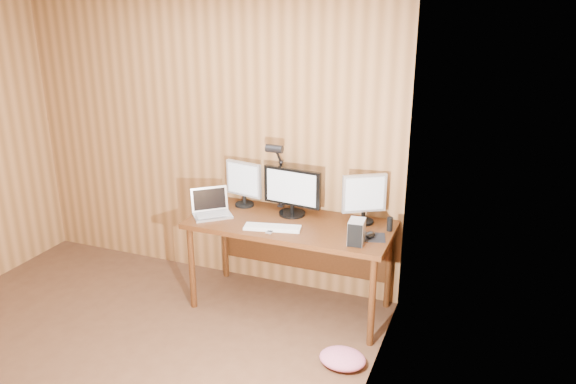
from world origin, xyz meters
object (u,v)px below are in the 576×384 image
Objects in this scene: speaker at (390,224)px; desk_lamp at (277,166)px; laptop at (211,208)px; monitor_center at (292,191)px; mouse at (370,235)px; monitor_left at (244,183)px; hard_drive at (356,232)px; desk at (294,233)px; keyboard at (272,227)px; phone at (271,231)px; monitor_right at (364,197)px.

speaker is 1.02m from desk_lamp.
monitor_center is at bearing -19.23° from laptop.
monitor_left is at bearing 159.35° from mouse.
desk is at bearing 150.09° from hard_drive.
desk is at bearing -27.83° from laptop.
desk_lamp is at bearing 161.63° from monitor_center.
desk is 0.67m from hard_drive.
mouse is at bearing 57.20° from hard_drive.
desk_lamp reaches higher than monitor_center.
monitor_center is 0.38m from keyboard.
hard_drive reaches higher than mouse.
monitor_left reaches higher than phone.
monitor_center is at bearing 155.13° from mouse.
monitor_left is 0.64m from phone.
laptop reaches higher than mouse.
monitor_left is 3.56× the size of speaker.
speaker is at bearing 7.12° from monitor_left.
mouse is 0.21m from speaker.
monitor_center is 0.81× the size of desk_lamp.
monitor_right reaches higher than monitor_center.
phone is at bearing -86.90° from monitor_center.
desk is 2.64× the size of desk_lamp.
hard_drive is (1.24, -0.12, 0.03)m from laptop.
monitor_left is 1.27m from speaker.
laptop is 1.25m from hard_drive.
keyboard is 0.55m from desk_lamp.
laptop is 1.43m from speaker.
monitor_center is 2.81× the size of hard_drive.
hard_drive reaches higher than desk.
monitor_right is (0.58, 0.04, 0.01)m from monitor_center.
mouse reaches higher than desk.
desk_lamp reaches higher than laptop.
hard_drive reaches higher than keyboard.
phone is 0.90m from speaker.
mouse is (0.12, -0.26, -0.19)m from monitor_right.
mouse is at bearing -120.99° from speaker.
hard_drive is at bearing -115.08° from monitor_right.
speaker reaches higher than desk.
monitor_left is at bearing -166.37° from desk_lamp.
monitor_left is at bearing 147.74° from monitor_right.
monitor_left is 1.03m from monitor_right.
mouse is at bearing -10.85° from monitor_center.
speaker is at bearing 3.50° from monitor_center.
monitor_left reaches higher than laptop.
hard_drive is at bearing -119.44° from speaker.
keyboard is at bearing 111.12° from phone.
keyboard is (-0.08, -0.24, 0.13)m from desk.
hard_drive is at bearing -19.25° from desk_lamp.
hard_drive is (0.66, -0.03, 0.08)m from keyboard.
laptop reaches higher than desk.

